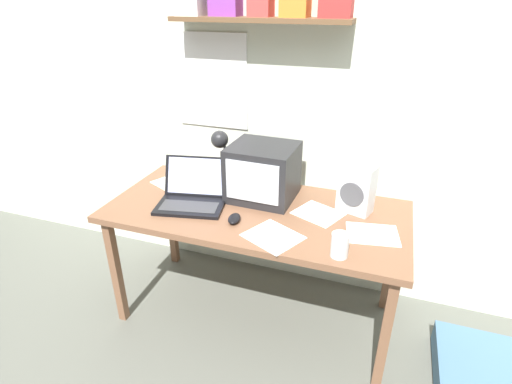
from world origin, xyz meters
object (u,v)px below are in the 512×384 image
object	(u,v)px
floor_cushion	(487,375)
crt_monitor	(263,172)
desk_lamp	(221,147)
loose_paper_near_monitor	(318,213)
loose_paper_near_laptop	(372,234)
space_heater	(357,189)
open_notebook	(177,183)
laptop	(193,193)
juice_glass	(340,246)
printed_handout	(273,236)
computer_mouse	(234,219)
corner_desk	(256,218)

from	to	relation	value
floor_cushion	crt_monitor	bearing A→B (deg)	168.53
desk_lamp	loose_paper_near_monitor	size ratio (longest dim) A/B	1.19
loose_paper_near_monitor	loose_paper_near_laptop	xyz separation A→B (m)	(0.29, -0.11, 0.00)
space_heater	floor_cushion	size ratio (longest dim) A/B	0.55
loose_paper_near_monitor	space_heater	bearing A→B (deg)	29.21
space_heater	open_notebook	size ratio (longest dim) A/B	0.78
laptop	space_heater	xyz separation A→B (m)	(0.85, 0.20, 0.07)
space_heater	loose_paper_near_monitor	bearing A→B (deg)	-132.50
juice_glass	loose_paper_near_laptop	world-z (taller)	juice_glass
desk_lamp	juice_glass	world-z (taller)	desk_lamp
juice_glass	open_notebook	bearing A→B (deg)	157.76
printed_handout	open_notebook	size ratio (longest dim) A/B	0.94
crt_monitor	printed_handout	world-z (taller)	crt_monitor
crt_monitor	computer_mouse	world-z (taller)	crt_monitor
juice_glass	space_heater	xyz separation A→B (m)	(0.01, 0.44, 0.08)
computer_mouse	loose_paper_near_laptop	size ratio (longest dim) A/B	0.41
printed_handout	desk_lamp	bearing A→B (deg)	135.46
desk_lamp	loose_paper_near_laptop	xyz separation A→B (m)	(0.90, -0.27, -0.24)
computer_mouse	open_notebook	distance (m)	0.58
desk_lamp	floor_cushion	distance (m)	1.81
corner_desk	loose_paper_near_monitor	size ratio (longest dim) A/B	5.53
desk_lamp	open_notebook	size ratio (longest dim) A/B	1.03
loose_paper_near_monitor	open_notebook	world-z (taller)	same
crt_monitor	juice_glass	world-z (taller)	crt_monitor
laptop	loose_paper_near_laptop	xyz separation A→B (m)	(0.96, -0.01, -0.06)
juice_glass	computer_mouse	xyz separation A→B (m)	(-0.55, 0.12, -0.03)
open_notebook	loose_paper_near_monitor	bearing A→B (deg)	-5.50
juice_glass	floor_cushion	distance (m)	1.06
desk_lamp	computer_mouse	distance (m)	0.50
corner_desk	floor_cushion	xyz separation A→B (m)	(1.25, -0.11, -0.60)
crt_monitor	laptop	world-z (taller)	crt_monitor
space_heater	loose_paper_near_laptop	xyz separation A→B (m)	(0.11, -0.21, -0.13)
open_notebook	corner_desk	bearing A→B (deg)	-14.02
computer_mouse	floor_cushion	world-z (taller)	computer_mouse
loose_paper_near_monitor	floor_cushion	size ratio (longest dim) A/B	0.61
juice_glass	open_notebook	xyz separation A→B (m)	(-1.05, 0.43, -0.05)
floor_cushion	corner_desk	bearing A→B (deg)	175.03
desk_lamp	loose_paper_near_laptop	distance (m)	0.97
corner_desk	loose_paper_near_laptop	size ratio (longest dim) A/B	5.87
corner_desk	space_heater	xyz separation A→B (m)	(0.50, 0.15, 0.19)
laptop	printed_handout	distance (m)	0.56
juice_glass	floor_cushion	bearing A→B (deg)	13.23
corner_desk	open_notebook	distance (m)	0.58
laptop	loose_paper_near_laptop	distance (m)	0.97
crt_monitor	desk_lamp	distance (m)	0.30
loose_paper_near_laptop	open_notebook	size ratio (longest dim) A/B	0.82
computer_mouse	open_notebook	size ratio (longest dim) A/B	0.34
corner_desk	desk_lamp	bearing A→B (deg)	143.58
space_heater	printed_handout	bearing A→B (deg)	-112.27
juice_glass	computer_mouse	world-z (taller)	juice_glass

